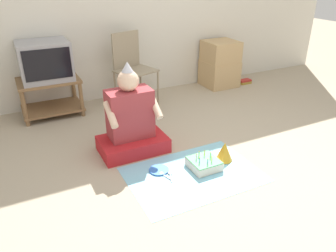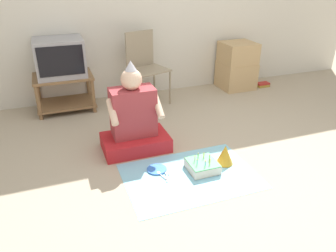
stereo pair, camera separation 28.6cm
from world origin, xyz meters
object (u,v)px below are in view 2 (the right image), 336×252
(party_hat_blue, at_px, (225,155))
(folding_chair, at_px, (144,63))
(birthday_cake, at_px, (202,166))
(book_pile, at_px, (263,85))
(tv, at_px, (60,57))
(paper_plate, at_px, (157,169))
(cardboard_box_stack, at_px, (237,66))
(person_seated, at_px, (134,121))

(party_hat_blue, bearing_deg, folding_chair, 98.12)
(birthday_cake, relative_size, party_hat_blue, 1.40)
(book_pile, bearing_deg, tv, 177.72)
(book_pile, distance_m, birthday_cake, 2.47)
(party_hat_blue, bearing_deg, tv, 124.60)
(paper_plate, bearing_deg, folding_chair, 76.88)
(cardboard_box_stack, relative_size, paper_plate, 3.80)
(birthday_cake, height_order, party_hat_blue, party_hat_blue)
(folding_chair, height_order, book_pile, folding_chair)
(tv, height_order, book_pile, tv)
(book_pile, relative_size, person_seated, 0.21)
(birthday_cake, height_order, paper_plate, birthday_cake)
(tv, distance_m, party_hat_blue, 2.24)
(person_seated, height_order, paper_plate, person_seated)
(person_seated, bearing_deg, cardboard_box_stack, 33.51)
(birthday_cake, bearing_deg, party_hat_blue, 7.07)
(book_pile, distance_m, paper_plate, 2.68)
(folding_chair, relative_size, cardboard_box_stack, 1.37)
(tv, relative_size, paper_plate, 3.18)
(party_hat_blue, relative_size, paper_plate, 1.03)
(folding_chair, relative_size, party_hat_blue, 5.03)
(book_pile, bearing_deg, party_hat_blue, -132.99)
(birthday_cake, relative_size, paper_plate, 1.44)
(folding_chair, distance_m, party_hat_blue, 1.76)
(party_hat_blue, height_order, paper_plate, party_hat_blue)
(tv, height_order, party_hat_blue, tv)
(folding_chair, bearing_deg, tv, 174.37)
(cardboard_box_stack, bearing_deg, party_hat_blue, -123.00)
(party_hat_blue, bearing_deg, person_seated, 140.61)
(cardboard_box_stack, distance_m, book_pile, 0.51)
(tv, height_order, cardboard_box_stack, tv)
(book_pile, height_order, paper_plate, book_pile)
(cardboard_box_stack, bearing_deg, birthday_cake, -127.55)
(paper_plate, bearing_deg, birthday_cake, -19.99)
(cardboard_box_stack, xyz_separation_m, paper_plate, (-1.76, -1.67, -0.31))
(person_seated, bearing_deg, book_pile, 26.40)
(folding_chair, relative_size, paper_plate, 5.20)
(tv, height_order, paper_plate, tv)
(tv, bearing_deg, birthday_cake, -61.21)
(folding_chair, bearing_deg, birthday_cake, -89.79)
(tv, distance_m, folding_chair, 1.00)
(folding_chair, xyz_separation_m, person_seated, (-0.44, -1.13, -0.23))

